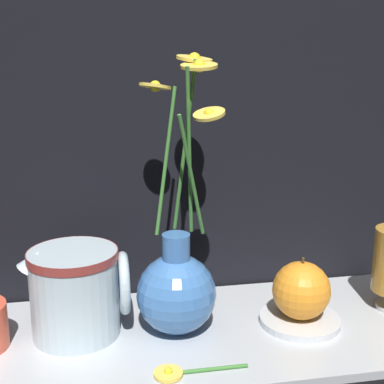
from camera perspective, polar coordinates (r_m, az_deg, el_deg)
name	(u,v)px	position (r m, az deg, el deg)	size (l,w,h in m)	color
ground_plane	(198,338)	(0.79, 0.66, -15.32)	(6.00, 6.00, 0.00)	black
shelf	(198,334)	(0.78, 0.66, -14.94)	(0.80, 0.28, 0.01)	#B2B7BC
vase_with_flowers	(177,284)	(0.75, -1.62, -9.81)	(0.12, 0.12, 0.38)	#3F72B7
ceramic_pitcher	(77,289)	(0.76, -12.22, -10.06)	(0.15, 0.12, 0.13)	silver
saucer_plate	(300,320)	(0.81, 11.42, -13.23)	(0.12, 0.12, 0.01)	silver
orange_fruit	(301,290)	(0.79, 11.59, -10.23)	(0.08, 0.08, 0.09)	orange
loose_daisy	(180,372)	(0.69, -1.34, -18.65)	(0.12, 0.04, 0.01)	#3D7A33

